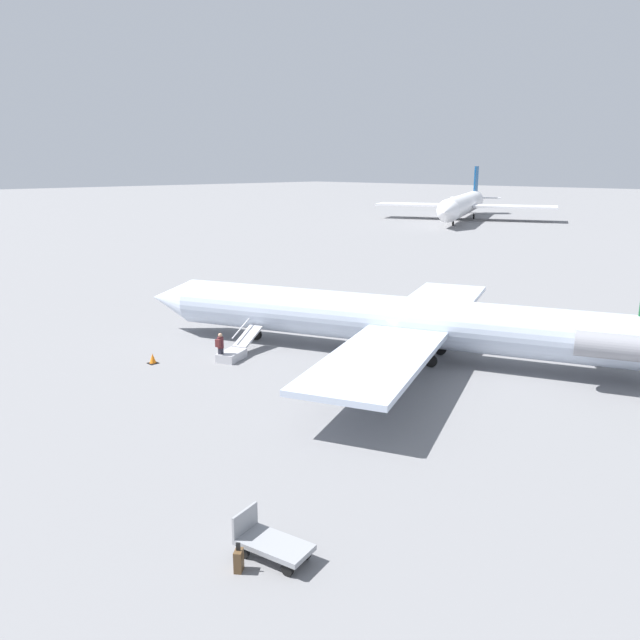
% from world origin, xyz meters
% --- Properties ---
extents(ground_plane, '(600.00, 600.00, 0.00)m').
position_xyz_m(ground_plane, '(0.00, 0.00, 0.00)').
color(ground_plane, slate).
extents(airplane_main, '(33.07, 25.90, 7.46)m').
position_xyz_m(airplane_main, '(-0.98, -0.39, 2.23)').
color(airplane_main, silver).
rests_on(airplane_main, ground).
extents(airplane_taxiing_distant, '(36.35, 46.30, 10.90)m').
position_xyz_m(airplane_taxiing_distant, '(48.10, -86.46, 3.25)').
color(airplane_taxiing_distant, white).
rests_on(airplane_taxiing_distant, ground).
extents(boarding_stairs, '(2.43, 4.11, 1.81)m').
position_xyz_m(boarding_stairs, '(6.26, 6.73, 0.39)').
color(boarding_stairs, '#B2B2B7').
rests_on(boarding_stairs, ground).
extents(passenger, '(0.44, 0.57, 1.74)m').
position_xyz_m(passenger, '(6.14, 7.86, 1.00)').
color(passenger, '#23232D').
rests_on(passenger, ground).
extents(luggage_cart, '(2.38, 1.53, 1.22)m').
position_xyz_m(luggage_cart, '(-9.72, 18.07, 0.46)').
color(luggage_cart, gray).
rests_on(luggage_cart, ground).
extents(suitcase, '(0.39, 0.42, 0.88)m').
position_xyz_m(suitcase, '(-9.56, 19.11, 0.33)').
color(suitcase, brown).
rests_on(suitcase, ground).
extents(traffic_cone_near_stairs, '(0.53, 0.53, 0.58)m').
position_xyz_m(traffic_cone_near_stairs, '(8.79, 10.69, 0.27)').
color(traffic_cone_near_stairs, black).
rests_on(traffic_cone_near_stairs, ground).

